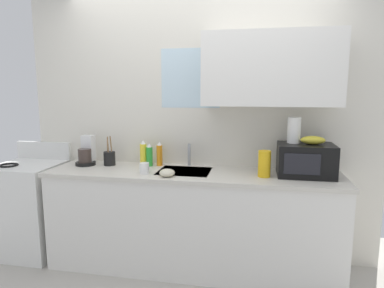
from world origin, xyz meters
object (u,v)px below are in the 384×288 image
(banana_bunch, at_px, (313,140))
(small_bowl, at_px, (167,173))
(paper_towel_roll, at_px, (294,130))
(mug_white, at_px, (144,168))
(dish_soap_bottle_green, at_px, (149,155))
(coffee_maker, at_px, (87,154))
(dish_soap_bottle_orange, at_px, (159,154))
(cereal_canister, at_px, (264,164))
(microwave, at_px, (306,160))
(dish_soap_bottle_yellow, at_px, (143,154))
(stove_range, at_px, (31,207))
(utensil_crock, at_px, (109,158))

(banana_bunch, distance_m, small_bowl, 1.24)
(paper_towel_roll, height_order, mug_white, paper_towel_roll)
(banana_bunch, xyz_separation_m, dish_soap_bottle_green, (-1.46, 0.11, -0.20))
(coffee_maker, bearing_deg, mug_white, -20.36)
(dish_soap_bottle_orange, xyz_separation_m, mug_white, (-0.04, -0.33, -0.06))
(dish_soap_bottle_green, xyz_separation_m, cereal_canister, (1.07, -0.21, 0.01))
(microwave, xyz_separation_m, dish_soap_bottle_yellow, (-1.47, 0.12, -0.02))
(banana_bunch, height_order, small_bowl, banana_bunch)
(dish_soap_bottle_green, distance_m, mug_white, 0.31)
(stove_range, distance_m, cereal_canister, 2.33)
(dish_soap_bottle_yellow, bearing_deg, cereal_canister, -10.99)
(dish_soap_bottle_orange, xyz_separation_m, dish_soap_bottle_yellow, (-0.15, -0.02, 0.01))
(coffee_maker, relative_size, mug_white, 2.95)
(dish_soap_bottle_yellow, relative_size, utensil_crock, 0.86)
(coffee_maker, xyz_separation_m, dish_soap_bottle_orange, (0.71, 0.08, 0.00))
(coffee_maker, height_order, utensil_crock, utensil_crock)
(mug_white, bearing_deg, paper_towel_roll, 10.81)
(dish_soap_bottle_yellow, bearing_deg, banana_bunch, -4.49)
(dish_soap_bottle_yellow, distance_m, small_bowl, 0.50)
(dish_soap_bottle_green, height_order, utensil_crock, utensil_crock)
(stove_range, bearing_deg, small_bowl, -7.88)
(cereal_canister, height_order, mug_white, cereal_canister)
(cereal_canister, bearing_deg, dish_soap_bottle_orange, 166.07)
(stove_range, xyz_separation_m, dish_soap_bottle_yellow, (1.14, 0.17, 0.56))
(utensil_crock, relative_size, small_bowl, 2.17)
(banana_bunch, xyz_separation_m, mug_white, (-1.41, -0.19, -0.26))
(paper_towel_roll, bearing_deg, banana_bunch, -18.43)
(dish_soap_bottle_orange, xyz_separation_m, dish_soap_bottle_green, (-0.09, -0.04, -0.01))
(microwave, xyz_separation_m, cereal_canister, (-0.34, -0.10, -0.03))
(banana_bunch, distance_m, utensil_crock, 1.86)
(coffee_maker, height_order, mug_white, coffee_maker)
(coffee_maker, bearing_deg, dish_soap_bottle_yellow, 6.28)
(utensil_crock, distance_m, small_bowl, 0.73)
(cereal_canister, xyz_separation_m, mug_white, (-1.02, -0.09, -0.06))
(dish_soap_bottle_green, bearing_deg, small_bowl, -53.04)
(stove_range, xyz_separation_m, dish_soap_bottle_orange, (1.29, 0.19, 0.55))
(banana_bunch, distance_m, coffee_maker, 2.09)
(dish_soap_bottle_orange, relative_size, dish_soap_bottle_yellow, 0.95)
(coffee_maker, height_order, small_bowl, coffee_maker)
(utensil_crock, height_order, small_bowl, utensil_crock)
(cereal_canister, bearing_deg, banana_bunch, 14.38)
(microwave, distance_m, dish_soap_bottle_yellow, 1.47)
(stove_range, relative_size, dish_soap_bottle_green, 4.97)
(dish_soap_bottle_orange, bearing_deg, coffee_maker, -173.25)
(paper_towel_roll, relative_size, small_bowl, 1.69)
(coffee_maker, xyz_separation_m, dish_soap_bottle_green, (0.62, 0.05, -0.00))
(coffee_maker, relative_size, dish_soap_bottle_orange, 1.21)
(stove_range, xyz_separation_m, dish_soap_bottle_green, (1.20, 0.15, 0.54))
(mug_white, relative_size, utensil_crock, 0.34)
(paper_towel_roll, distance_m, dish_soap_bottle_green, 1.34)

